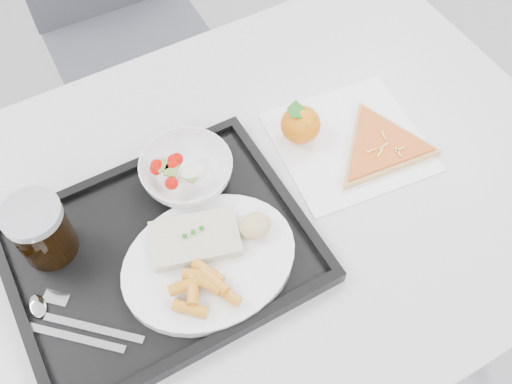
% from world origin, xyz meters
% --- Properties ---
extents(table, '(1.20, 0.80, 0.75)m').
position_xyz_m(table, '(0.00, 0.30, 0.68)').
color(table, '#BABABC').
rests_on(table, ground).
extents(chair, '(0.43, 0.43, 0.93)m').
position_xyz_m(chair, '(0.07, 1.11, 0.54)').
color(chair, '#3B3C43').
rests_on(chair, ground).
extents(tray, '(0.45, 0.35, 0.03)m').
position_xyz_m(tray, '(-0.14, 0.28, 0.76)').
color(tray, black).
rests_on(tray, table).
extents(dinner_plate, '(0.27, 0.27, 0.02)m').
position_xyz_m(dinner_plate, '(-0.09, 0.22, 0.77)').
color(dinner_plate, white).
rests_on(dinner_plate, tray).
extents(fish_fillet, '(0.15, 0.11, 0.03)m').
position_xyz_m(fish_fillet, '(-0.09, 0.26, 0.79)').
color(fish_fillet, beige).
rests_on(fish_fillet, dinner_plate).
extents(bread_roll, '(0.05, 0.05, 0.03)m').
position_xyz_m(bread_roll, '(-0.00, 0.23, 0.80)').
color(bread_roll, '#DFAC7A').
rests_on(bread_roll, dinner_plate).
extents(salad_bowl, '(0.15, 0.15, 0.05)m').
position_xyz_m(salad_bowl, '(-0.05, 0.38, 0.79)').
color(salad_bowl, white).
rests_on(salad_bowl, tray).
extents(cola_glass, '(0.09, 0.09, 0.11)m').
position_xyz_m(cola_glass, '(-0.29, 0.37, 0.82)').
color(cola_glass, black).
rests_on(cola_glass, tray).
extents(cutlery, '(0.15, 0.15, 0.01)m').
position_xyz_m(cutlery, '(-0.31, 0.24, 0.77)').
color(cutlery, silver).
rests_on(cutlery, tray).
extents(napkin, '(0.28, 0.27, 0.00)m').
position_xyz_m(napkin, '(0.24, 0.32, 0.75)').
color(napkin, white).
rests_on(napkin, table).
extents(tangerine, '(0.08, 0.08, 0.07)m').
position_xyz_m(tangerine, '(0.17, 0.37, 0.79)').
color(tangerine, '#F66500').
rests_on(tangerine, napkin).
extents(pizza_slice, '(0.29, 0.29, 0.02)m').
position_xyz_m(pizza_slice, '(0.28, 0.28, 0.76)').
color(pizza_slice, tan).
rests_on(pizza_slice, napkin).
extents(carrot_pile, '(0.10, 0.09, 0.03)m').
position_xyz_m(carrot_pile, '(-0.12, 0.18, 0.80)').
color(carrot_pile, orange).
rests_on(carrot_pile, dinner_plate).
extents(salad_contents, '(0.08, 0.07, 0.03)m').
position_xyz_m(salad_contents, '(-0.06, 0.37, 0.80)').
color(salad_contents, '#B50903').
rests_on(salad_contents, salad_bowl).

